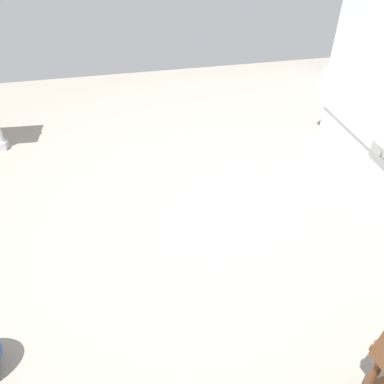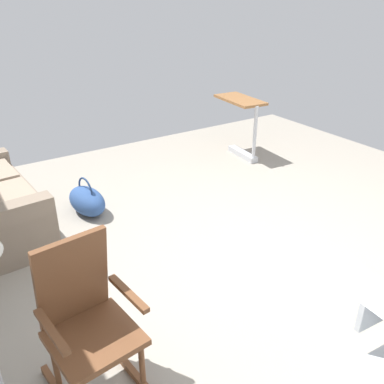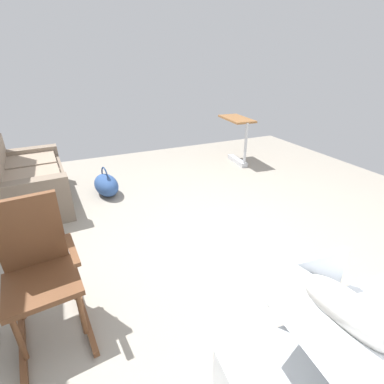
# 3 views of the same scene
# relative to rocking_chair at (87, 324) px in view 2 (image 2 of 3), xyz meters

# --- Properties ---
(ground_plane) EXTENTS (6.83, 6.83, 0.00)m
(ground_plane) POSITION_rel_rocking_chair_xyz_m (0.59, -1.84, -0.50)
(ground_plane) COLOR gray
(rocking_chair) EXTENTS (0.81, 0.55, 1.05)m
(rocking_chair) POSITION_rel_rocking_chair_xyz_m (0.00, 0.00, 0.00)
(rocking_chair) COLOR brown
(rocking_chair) RESTS_ON ground
(overbed_table) EXTENTS (0.86, 0.46, 0.84)m
(overbed_table) POSITION_rel_rocking_chair_xyz_m (2.61, -3.30, 0.03)
(overbed_table) COLOR #B2B5BA
(overbed_table) RESTS_ON ground
(duffel_bag) EXTENTS (0.60, 0.40, 0.43)m
(duffel_bag) POSITION_rel_rocking_chair_xyz_m (2.16, -0.75, -0.35)
(duffel_bag) COLOR #2D4C84
(duffel_bag) RESTS_ON ground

